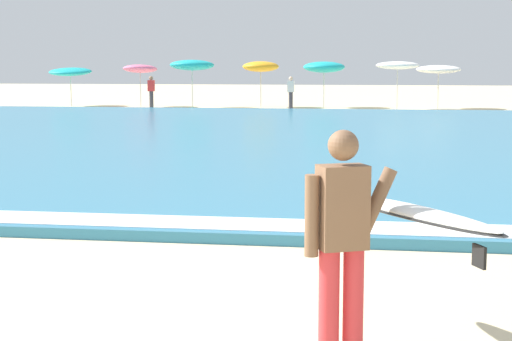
# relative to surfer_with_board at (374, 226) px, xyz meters

# --- Properties ---
(sea) EXTENTS (120.00, 28.00, 0.14)m
(sea) POSITION_rel_surfer_with_board_xyz_m (-2.13, 17.77, -0.96)
(sea) COLOR teal
(sea) RESTS_ON ground
(surf_foam) EXTENTS (120.00, 0.84, 0.01)m
(surf_foam) POSITION_rel_surfer_with_board_xyz_m (-2.13, 4.37, -0.89)
(surf_foam) COLOR white
(surf_foam) RESTS_ON sea
(surfer_with_board) EXTENTS (1.39, 2.46, 1.73)m
(surfer_with_board) POSITION_rel_surfer_with_board_xyz_m (0.00, 0.00, 0.00)
(surfer_with_board) COLOR red
(surfer_with_board) RESTS_ON ground
(beach_umbrella_0) EXTENTS (2.20, 2.23, 2.05)m
(beach_umbrella_0) POSITION_rel_surfer_with_board_xyz_m (-15.96, 35.15, 0.73)
(beach_umbrella_0) COLOR beige
(beach_umbrella_0) RESTS_ON ground
(beach_umbrella_1) EXTENTS (1.74, 1.77, 2.20)m
(beach_umbrella_1) POSITION_rel_surfer_with_board_xyz_m (-12.15, 34.92, 0.89)
(beach_umbrella_1) COLOR beige
(beach_umbrella_1) RESTS_ON ground
(beach_umbrella_2) EXTENTS (2.20, 2.21, 2.40)m
(beach_umbrella_2) POSITION_rel_surfer_with_board_xyz_m (-9.27, 34.21, 1.08)
(beach_umbrella_2) COLOR beige
(beach_umbrella_2) RESTS_ON ground
(beach_umbrella_3) EXTENTS (1.83, 1.83, 2.31)m
(beach_umbrella_3) POSITION_rel_surfer_with_board_xyz_m (-5.99, 35.28, 1.00)
(beach_umbrella_3) COLOR beige
(beach_umbrella_3) RESTS_ON ground
(beach_umbrella_4) EXTENTS (2.07, 2.07, 2.29)m
(beach_umbrella_4) POSITION_rel_surfer_with_board_xyz_m (-2.83, 35.53, 0.98)
(beach_umbrella_4) COLOR beige
(beach_umbrella_4) RESTS_ON ground
(beach_umbrella_5) EXTENTS (2.06, 2.07, 2.30)m
(beach_umbrella_5) POSITION_rel_surfer_with_board_xyz_m (0.77, 34.22, 1.07)
(beach_umbrella_5) COLOR beige
(beach_umbrella_5) RESTS_ON ground
(beach_umbrella_6) EXTENTS (2.18, 2.19, 2.14)m
(beach_umbrella_6) POSITION_rel_surfer_with_board_xyz_m (2.77, 35.33, 0.88)
(beach_umbrella_6) COLOR beige
(beach_umbrella_6) RESTS_ON ground
(beachgoer_near_row_left) EXTENTS (0.32, 0.20, 1.58)m
(beachgoer_near_row_left) POSITION_rel_surfer_with_board_xyz_m (-4.24, 33.22, -0.19)
(beachgoer_near_row_left) COLOR #383842
(beachgoer_near_row_left) RESTS_ON ground
(beachgoer_near_row_mid) EXTENTS (0.32, 0.20, 1.58)m
(beachgoer_near_row_mid) POSITION_rel_surfer_with_board_xyz_m (-11.14, 33.39, -0.19)
(beachgoer_near_row_mid) COLOR #383842
(beachgoer_near_row_mid) RESTS_ON ground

